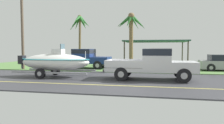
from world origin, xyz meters
The scene contains 8 objects.
ground centered at (0.00, 8.38, -0.01)m, with size 36.00×22.00×0.11m.
pickup_truck_towing centered at (1.71, 0.71, 1.06)m, with size 5.52×2.15×1.91m.
boat_on_trailer centered at (-4.91, 0.71, 1.00)m, with size 6.09×2.31×2.19m.
parked_pickup_background centered at (-4.96, 6.63, 1.04)m, with size 5.94×2.09×1.86m.
carport_awning centered at (1.61, 13.17, 2.69)m, with size 7.15×5.36×2.81m.
palm_tree_near_left centered at (-7.68, 13.17, 4.85)m, with size 2.80×3.48×6.11m.
palm_tree_mid centered at (-0.74, 8.85, 4.00)m, with size 3.06×2.36×5.44m.
utility_pole centered at (-9.93, 4.59, 3.97)m, with size 0.24×1.80×7.64m.
Camera 1 is at (1.69, -12.38, 1.88)m, focal length 34.15 mm.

